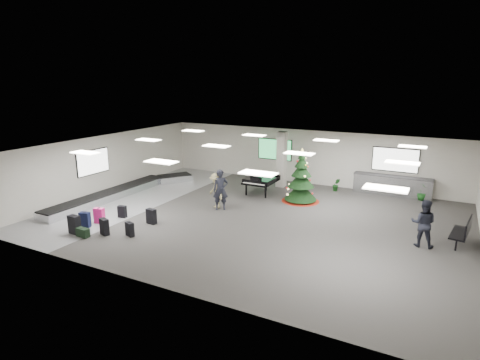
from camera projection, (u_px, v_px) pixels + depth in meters
The scene contains 20 objects.
ground at pixel (255, 217), 18.26m from camera, with size 18.00×18.00×0.00m, color #343230.
room_envelope at pixel (254, 164), 18.43m from camera, with size 18.02×14.02×3.21m.
baggage_carousel at pixel (124, 191), 21.67m from camera, with size 2.28×9.71×0.43m.
service_counter at pixel (392, 185), 21.58m from camera, with size 4.05×0.65×1.08m.
suitcase_0 at pixel (74, 225), 16.29m from camera, with size 0.51×0.30×0.79m.
suitcase_1 at pixel (104, 227), 16.20m from camera, with size 0.48×0.36×0.69m.
pink_suitcase at pixel (99, 216), 17.48m from camera, with size 0.48×0.33×0.70m.
suitcase_3 at pixel (151, 216), 17.43m from camera, with size 0.47×0.30×0.68m.
navy_suitcase at pixel (85, 220), 17.01m from camera, with size 0.48×0.37×0.68m.
green_duffel at pixel (83, 232), 16.01m from camera, with size 0.54×0.28×0.38m.
suitcase_7 at pixel (130, 229), 16.07m from camera, with size 0.44×0.33×0.59m.
suitcase_8 at pixel (122, 212), 18.19m from camera, with size 0.41×0.28×0.57m.
christmas_tree at pixel (301, 183), 20.45m from camera, with size 1.95×1.95×2.78m.
grand_piano at pixel (261, 180), 21.81m from camera, with size 1.50×1.90×1.08m.
bench at pixel (463, 231), 15.09m from camera, with size 0.79×1.73×1.06m.
traveler_a at pixel (221, 190), 19.16m from camera, with size 0.71×0.47×1.96m, color black.
traveler_b at pixel (216, 191), 19.42m from camera, with size 1.12×0.64×1.73m, color #978B5D.
traveler_bench at pixel (423, 223), 14.94m from camera, with size 0.89×0.69×1.83m, color black.
potted_plant_left at pixel (336, 185), 22.43m from camera, with size 0.41×0.33×0.74m, color #133C13.
potted_plant_right at pixel (422, 192), 20.77m from camera, with size 0.50×0.50×0.89m, color #133C13.
Camera 1 is at (7.42, -15.61, 6.19)m, focal length 30.00 mm.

